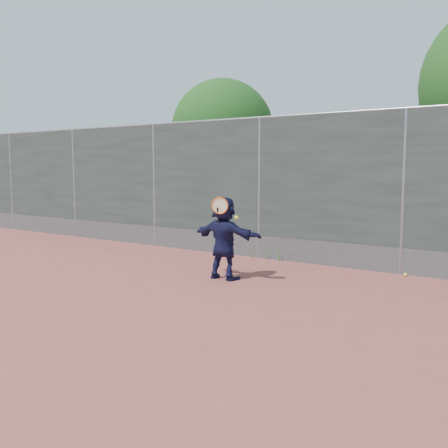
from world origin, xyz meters
The scene contains 7 objects.
ground centered at (0.00, 0.00, 0.00)m, with size 80.00×80.00×0.00m, color #9E4C42.
player centered at (0.53, 1.37, 0.73)m, with size 1.35×0.43×1.46m, color #16173D.
ball_ground centered at (3.13, 3.35, 0.03)m, with size 0.07×0.07×0.07m, color #D3EF35.
fence centered at (0.00, 3.50, 1.58)m, with size 20.00×0.06×3.03m.
swing_action centered at (0.61, 1.17, 1.27)m, with size 0.49×0.15×0.51m.
tree_left centered at (-2.85, 6.55, 2.94)m, with size 3.15×3.00×4.53m.
weed_clump centered at (0.29, 3.38, 0.13)m, with size 0.68×0.07×0.30m.
Camera 1 is at (5.37, -5.78, 1.96)m, focal length 40.00 mm.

